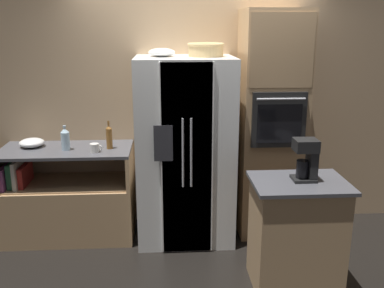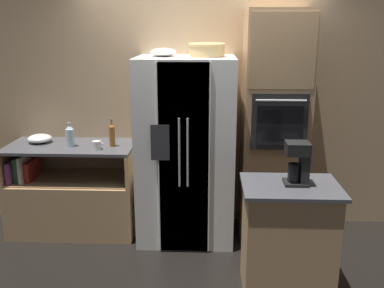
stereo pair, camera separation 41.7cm
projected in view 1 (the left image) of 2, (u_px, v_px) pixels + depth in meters
ground_plane at (198, 236)px, 4.49m from camera, size 20.00×20.00×0.00m
wall_back at (195, 97)px, 4.56m from camera, size 12.00×0.06×2.80m
counter_left at (68, 204)px, 4.43m from camera, size 1.30×0.63×0.95m
refrigerator at (185, 151)px, 4.28m from camera, size 0.95×0.79×1.85m
wall_oven at (271, 126)px, 4.36m from camera, size 0.63×0.65×2.29m
island_counter at (296, 233)px, 3.55m from camera, size 0.77×0.57×0.93m
wicker_basket at (206, 49)px, 4.05m from camera, size 0.35×0.35×0.13m
fruit_bowl at (162, 52)px, 4.05m from camera, size 0.26×0.26×0.08m
bottle_tall at (65, 139)px, 4.20m from camera, size 0.08×0.08×0.25m
bottle_short at (109, 137)px, 4.24m from camera, size 0.06×0.06×0.28m
mug at (95, 148)px, 4.13m from camera, size 0.12×0.09×0.09m
mixing_bowl at (32, 143)px, 4.32m from camera, size 0.25×0.25×0.09m
coffee_maker at (307, 158)px, 3.40m from camera, size 0.18×0.17×0.34m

